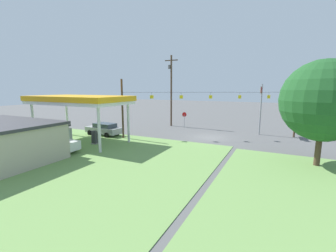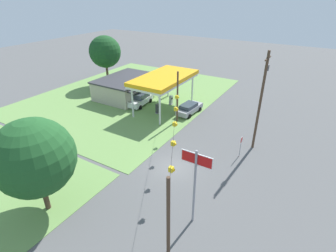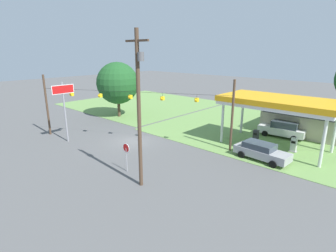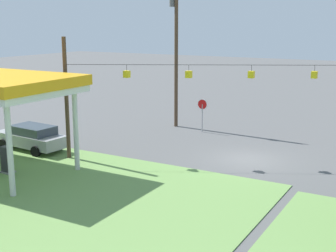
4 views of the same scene
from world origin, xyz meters
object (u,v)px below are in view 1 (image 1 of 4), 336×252
Objects in this scene: fuel_pump_near at (95,138)px; stop_sign_roadside at (184,116)px; gas_station_canopy at (79,100)px; fuel_pump_far at (69,135)px; car_at_pumps_front at (104,129)px; utility_pole_main at (171,87)px; tree_west_verge at (324,101)px; car_at_pumps_rear at (52,142)px; stop_sign_overhead at (261,99)px.

fuel_pump_near is 0.60× the size of stop_sign_roadside.
gas_station_canopy is 4.54m from fuel_pump_far.
car_at_pumps_front is at bearing -59.95° from fuel_pump_near.
fuel_pump_near is 0.13× the size of utility_pole_main.
utility_pole_main reaches higher than fuel_pump_near.
stop_sign_roadside is 0.30× the size of tree_west_verge.
car_at_pumps_front reaches higher than fuel_pump_far.
stop_sign_roadside is (-6.94, -14.13, -2.98)m from gas_station_canopy.
stop_sign_overhead reaches higher than car_at_pumps_rear.
car_at_pumps_rear is at bearing 16.67° from tree_west_verge.
gas_station_canopy is 22.52m from stop_sign_overhead.
stop_sign_overhead is (-17.85, -13.73, -0.02)m from gas_station_canopy.
stop_sign_roadside reaches higher than fuel_pump_near.
gas_station_canopy reaches higher than fuel_pump_far.
stop_sign_overhead reaches higher than fuel_pump_near.
tree_west_verge reaches higher than fuel_pump_near.
car_at_pumps_front is (-1.60, -4.13, 0.15)m from fuel_pump_far.
car_at_pumps_front is 12.92m from utility_pole_main.
car_at_pumps_front is at bearing 27.76° from stop_sign_overhead.
utility_pole_main is at bearing -112.72° from fuel_pump_far.
car_at_pumps_rear is 0.80× the size of stop_sign_overhead.
fuel_pump_near and fuel_pump_far have the same top height.
gas_station_canopy is at bearing 6.39° from tree_west_verge.
car_at_pumps_rear is 25.12m from stop_sign_overhead.
tree_west_verge is (-21.07, -2.58, 4.47)m from fuel_pump_near.
car_at_pumps_rear is at bearing 79.16° from utility_pole_main.
gas_station_canopy is at bearing 93.38° from car_at_pumps_rear.
tree_west_verge reaches higher than gas_station_canopy.
fuel_pump_far is at bearing 5.88° from tree_west_verge.
utility_pole_main is at bearing -4.95° from stop_sign_overhead.
utility_pole_main reaches higher than stop_sign_roadside.
utility_pole_main is (2.69, -0.78, 4.45)m from stop_sign_roadside.
stop_sign_roadside reaches higher than car_at_pumps_front.
car_at_pumps_front is 8.33m from car_at_pumps_rear.
fuel_pump_far is at bearing 117.17° from car_at_pumps_rear.
stop_sign_roadside is at bearing -2.08° from stop_sign_overhead.
stop_sign_overhead reaches higher than fuel_pump_far.
stop_sign_overhead is 13.74m from utility_pole_main.
stop_sign_roadside is at bearing -122.31° from fuel_pump_far.
stop_sign_roadside is at bearing -109.30° from fuel_pump_near.
car_at_pumps_rear is at bearing 101.08° from car_at_pumps_front.
car_at_pumps_rear is 2.12× the size of stop_sign_roadside.
fuel_pump_far is 0.18× the size of tree_west_verge.
gas_station_canopy is 5.65m from car_at_pumps_rear.
car_at_pumps_rear is at bearing 98.27° from gas_station_canopy.
gas_station_canopy is 15.57m from utility_pole_main.
car_at_pumps_front is at bearing -84.54° from gas_station_canopy.
car_at_pumps_rear reaches higher than fuel_pump_near.
car_at_pumps_rear is at bearing 46.01° from stop_sign_overhead.
fuel_pump_far is 4.90m from car_at_pumps_rear.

